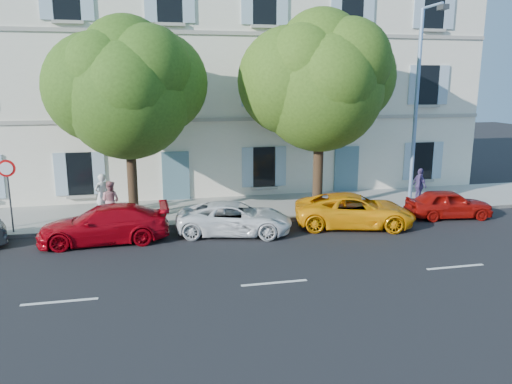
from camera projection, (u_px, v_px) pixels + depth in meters
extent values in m
plane|color=black|center=(248.00, 241.00, 18.55)|extent=(90.00, 90.00, 0.00)
cube|color=#A09E96|center=(228.00, 210.00, 22.77)|extent=(36.00, 4.50, 0.15)
cube|color=#9E998E|center=(237.00, 222.00, 20.70)|extent=(36.00, 0.16, 0.16)
cube|color=white|center=(210.00, 77.00, 26.95)|extent=(28.00, 7.00, 12.00)
imported|color=#A1040F|center=(104.00, 224.00, 18.33)|extent=(4.73, 1.99, 1.36)
imported|color=white|center=(235.00, 218.00, 19.34)|extent=(4.80, 3.01, 1.24)
imported|color=#FFA20A|center=(355.00, 211.00, 20.28)|extent=(5.22, 3.33, 1.34)
imported|color=#980E09|center=(449.00, 204.00, 21.59)|extent=(3.78, 1.87, 1.24)
cylinder|color=#3A2819|center=(132.00, 182.00, 20.53)|extent=(0.40, 0.40, 3.21)
ellipsoid|color=#3E6A1B|center=(128.00, 95.00, 19.75)|extent=(5.13, 5.13, 5.65)
cylinder|color=#3A2819|center=(318.00, 173.00, 22.08)|extent=(0.44, 0.44, 3.34)
ellipsoid|color=#49721D|center=(320.00, 88.00, 21.26)|extent=(5.42, 5.42, 5.96)
cylinder|color=#383A3D|center=(10.00, 202.00, 18.91)|extent=(0.06, 0.06, 2.38)
cylinder|color=red|center=(6.00, 168.00, 18.59)|extent=(0.65, 0.05, 0.65)
cylinder|color=#7293BF|center=(416.00, 111.00, 22.14)|extent=(0.17, 0.17, 8.69)
cylinder|color=#7293BF|center=(433.00, 6.00, 20.46)|extent=(0.16, 1.52, 0.11)
cube|color=#383A3D|center=(443.00, 7.00, 19.77)|extent=(0.29, 0.50, 0.20)
imported|color=silver|center=(102.00, 195.00, 21.37)|extent=(0.79, 0.75, 1.81)
imported|color=#BD797E|center=(111.00, 200.00, 20.68)|extent=(1.01, 0.95, 1.65)
imported|color=#5D4A88|center=(420.00, 185.00, 23.65)|extent=(0.48, 0.99, 1.64)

